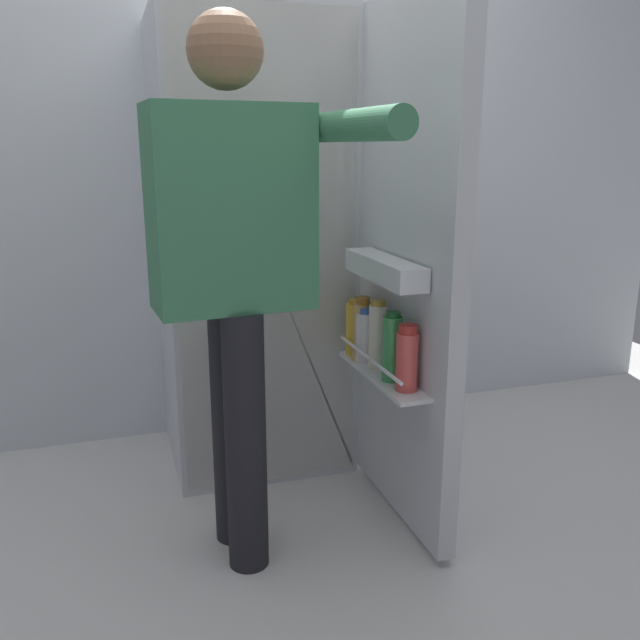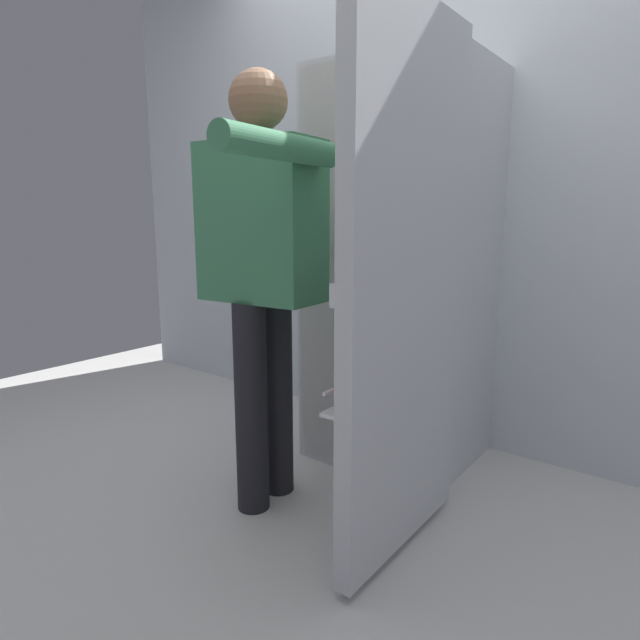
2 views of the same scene
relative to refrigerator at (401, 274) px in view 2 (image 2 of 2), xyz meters
name	(u,v)px [view 2 (image 2 of 2)]	position (x,y,z in m)	size (l,w,h in m)	color
ground_plane	(325,500)	(-0.03, -0.49, -0.84)	(5.36, 5.36, 0.00)	silver
kitchen_wall	(440,170)	(-0.03, 0.42, 0.46)	(4.40, 0.10, 2.60)	silver
refrigerator	(401,274)	(0.00, 0.00, 0.00)	(0.73, 1.27, 1.69)	silver
person	(264,257)	(-0.22, -0.61, 0.10)	(0.57, 0.72, 1.57)	black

